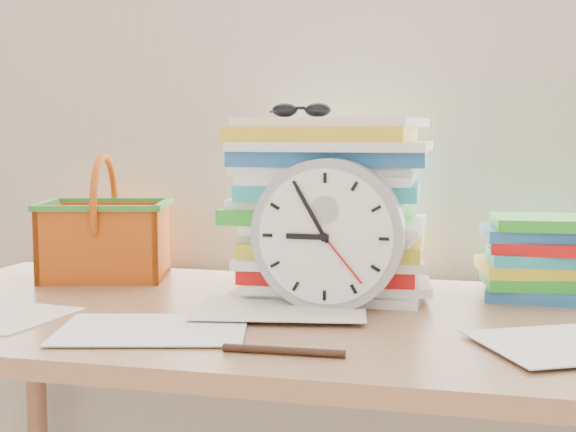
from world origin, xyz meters
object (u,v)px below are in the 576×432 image
(desk, at_px, (285,356))
(paper_stack, at_px, (331,206))
(clock, at_px, (328,235))
(book_stack, at_px, (544,257))
(basket, at_px, (105,217))

(desk, relative_size, paper_stack, 3.89)
(desk, bearing_deg, paper_stack, 77.30)
(desk, xyz_separation_m, clock, (0.07, 0.03, 0.20))
(paper_stack, relative_size, book_stack, 1.46)
(paper_stack, distance_m, clock, 0.16)
(book_stack, xyz_separation_m, basket, (-0.85, -0.01, 0.05))
(paper_stack, height_order, clock, paper_stack)
(book_stack, bearing_deg, paper_stack, -173.46)
(clock, height_order, book_stack, clock)
(desk, bearing_deg, clock, 24.14)
(desk, relative_size, book_stack, 5.67)
(clock, distance_m, basket, 0.53)
(paper_stack, bearing_deg, desk, -102.70)
(clock, xyz_separation_m, book_stack, (0.35, 0.20, -0.05))
(book_stack, bearing_deg, basket, -179.17)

